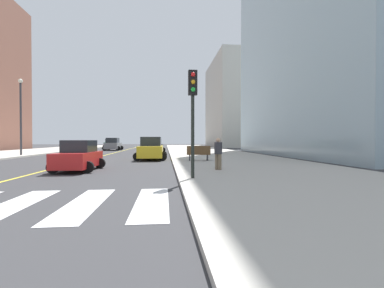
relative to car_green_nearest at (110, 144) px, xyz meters
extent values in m
cube|color=#B2ADA3|center=(17.47, -37.57, -0.84)|extent=(10.00, 120.00, 0.15)
cube|color=silver|center=(7.97, -53.57, -0.91)|extent=(0.90, 4.00, 0.01)
cube|color=silver|center=(9.77, -53.57, -0.91)|extent=(0.90, 4.00, 0.01)
cube|color=silver|center=(11.57, -53.57, -0.91)|extent=(0.90, 4.00, 0.01)
cube|color=yellow|center=(5.27, -17.57, -0.91)|extent=(0.16, 80.00, 0.01)
cube|color=#B2ADA3|center=(33.08, 7.55, 10.07)|extent=(18.00, 24.00, 21.98)
cube|color=#236B42|center=(0.00, 0.07, -0.20)|extent=(2.03, 4.41, 0.94)
cube|color=#1E2328|center=(0.00, -0.20, 0.65)|extent=(1.69, 2.21, 0.80)
cylinder|color=black|center=(1.03, 1.42, -0.56)|extent=(0.71, 0.24, 0.71)
cylinder|color=black|center=(-1.00, 1.44, -0.56)|extent=(0.71, 0.24, 0.71)
cylinder|color=black|center=(1.00, -1.31, -0.56)|extent=(0.71, 0.24, 0.71)
cylinder|color=black|center=(-1.03, -1.29, -0.56)|extent=(0.71, 0.24, 0.71)
cube|color=black|center=(10.63, -24.59, -0.22)|extent=(2.06, 4.33, 0.91)
cube|color=#1E2328|center=(10.64, -24.34, 0.60)|extent=(1.69, 2.18, 0.77)
cylinder|color=black|center=(9.61, -25.89, -0.57)|extent=(0.70, 0.24, 0.69)
cylinder|color=black|center=(11.58, -25.94, -0.57)|extent=(0.70, 0.24, 0.69)
cylinder|color=black|center=(9.69, -23.24, -0.57)|extent=(0.70, 0.24, 0.69)
cylinder|color=black|center=(11.66, -23.30, -0.57)|extent=(0.70, 0.24, 0.69)
cube|color=gold|center=(10.73, -37.37, -0.19)|extent=(2.05, 4.45, 0.95)
cube|color=#1E2328|center=(10.73, -37.10, 0.66)|extent=(1.71, 2.23, 0.80)
cylinder|color=black|center=(9.69, -38.73, -0.56)|extent=(0.72, 0.24, 0.72)
cylinder|color=black|center=(11.74, -38.75, -0.56)|extent=(0.72, 0.24, 0.72)
cylinder|color=black|center=(9.72, -35.98, -0.56)|extent=(0.72, 0.24, 0.72)
cylinder|color=black|center=(11.76, -36.00, -0.56)|extent=(0.72, 0.24, 0.72)
cube|color=red|center=(7.10, -45.43, -0.29)|extent=(1.83, 3.86, 0.82)
cube|color=#1E2328|center=(7.11, -45.20, 0.44)|extent=(1.51, 1.95, 0.69)
cylinder|color=black|center=(6.19, -46.58, -0.61)|extent=(0.62, 0.22, 0.62)
cylinder|color=black|center=(7.95, -46.63, -0.61)|extent=(0.62, 0.22, 0.62)
cylinder|color=black|center=(6.26, -44.22, -0.61)|extent=(0.62, 0.22, 0.62)
cylinder|color=black|center=(8.02, -44.27, -0.61)|extent=(0.62, 0.22, 0.62)
cube|color=slate|center=(3.38, -15.10, -0.16)|extent=(2.16, 4.64, 0.99)
cube|color=#1E2328|center=(3.38, -15.37, 0.72)|extent=(1.79, 2.33, 0.83)
cylinder|color=black|center=(4.47, -13.69, -0.55)|extent=(0.75, 0.25, 0.75)
cylinder|color=black|center=(2.34, -13.65, -0.55)|extent=(0.75, 0.25, 0.75)
cylinder|color=black|center=(4.43, -16.54, -0.55)|extent=(0.75, 0.25, 0.75)
cylinder|color=black|center=(2.30, -16.51, -0.55)|extent=(0.75, 0.25, 0.75)
cube|color=silver|center=(10.34, -32.14, -0.30)|extent=(1.88, 3.84, 0.81)
cube|color=#1E2328|center=(10.33, -31.92, 0.42)|extent=(1.52, 1.95, 0.68)
cylinder|color=black|center=(9.53, -33.35, -0.61)|extent=(0.62, 0.23, 0.61)
cylinder|color=black|center=(11.27, -33.27, -0.61)|extent=(0.62, 0.23, 0.61)
cylinder|color=black|center=(9.42, -31.02, -0.61)|extent=(0.62, 0.23, 0.61)
cylinder|color=black|center=(11.16, -30.94, -0.61)|extent=(0.62, 0.23, 0.61)
cylinder|color=black|center=(13.06, -50.04, 0.94)|extent=(0.14, 0.14, 3.41)
cube|color=black|center=(13.06, -50.04, 3.14)|extent=(0.36, 0.28, 1.00)
sphere|color=red|center=(13.06, -50.21, 3.44)|extent=(0.18, 0.18, 0.18)
sphere|color=orange|center=(13.06, -50.21, 3.14)|extent=(0.18, 0.18, 0.18)
sphere|color=green|center=(13.06, -50.21, 2.84)|extent=(0.18, 0.18, 0.18)
cube|color=brown|center=(14.49, -40.52, -0.29)|extent=(1.83, 0.68, 0.08)
cube|color=brown|center=(14.47, -40.76, 0.05)|extent=(1.80, 0.18, 0.60)
cube|color=#2D2D33|center=(13.81, -40.48, -0.55)|extent=(0.13, 0.48, 0.44)
cube|color=#2D2D33|center=(15.16, -40.57, -0.55)|extent=(0.13, 0.48, 0.44)
cylinder|color=brown|center=(14.79, -47.11, -0.35)|extent=(0.19, 0.19, 0.83)
cylinder|color=brown|center=(14.65, -47.00, -0.35)|extent=(0.19, 0.19, 0.83)
cylinder|color=#2D2D33|center=(14.72, -47.06, 0.37)|extent=(0.42, 0.42, 0.62)
sphere|color=tan|center=(14.72, -47.06, 0.80)|extent=(0.23, 0.23, 0.23)
cylinder|color=#38383D|center=(-3.04, -31.15, 3.02)|extent=(0.20, 0.20, 7.57)
sphere|color=silver|center=(-3.04, -31.15, 6.95)|extent=(0.44, 0.44, 0.44)
camera|label=1|loc=(11.92, -61.10, 0.80)|focal=25.38mm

